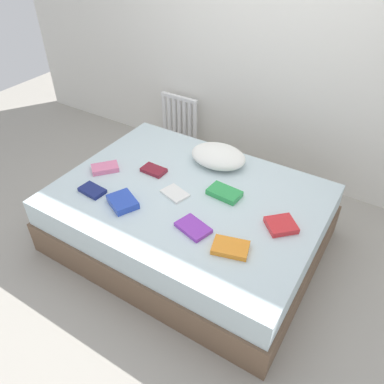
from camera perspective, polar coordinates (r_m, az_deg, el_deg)
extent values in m
plane|color=#9E998E|center=(3.18, -0.48, -7.30)|extent=(8.00, 8.00, 0.00)
cube|color=silver|center=(3.55, 12.17, 23.28)|extent=(6.00, 0.10, 2.80)
cube|color=brown|center=(3.08, -0.49, -5.47)|extent=(2.00, 1.50, 0.28)
cube|color=silver|center=(2.91, -0.52, -1.91)|extent=(1.96, 1.46, 0.22)
cylinder|color=white|center=(4.27, -4.17, 11.72)|extent=(0.04, 0.04, 0.51)
cylinder|color=white|center=(4.24, -3.43, 11.52)|extent=(0.04, 0.04, 0.51)
cylinder|color=white|center=(4.20, -2.68, 11.31)|extent=(0.04, 0.04, 0.51)
cylinder|color=white|center=(4.17, -1.91, 11.10)|extent=(0.04, 0.04, 0.51)
cylinder|color=white|center=(4.14, -1.14, 10.89)|extent=(0.04, 0.04, 0.51)
cylinder|color=white|center=(4.11, -0.36, 10.67)|extent=(0.04, 0.04, 0.51)
cylinder|color=white|center=(4.08, 0.44, 10.44)|extent=(0.04, 0.04, 0.51)
cube|color=white|center=(4.07, -1.98, 14.03)|extent=(0.44, 0.04, 0.04)
cube|color=white|center=(4.28, -1.85, 8.33)|extent=(0.44, 0.04, 0.04)
ellipsoid|color=white|center=(3.15, 3.99, 5.44)|extent=(0.47, 0.36, 0.14)
cube|color=green|center=(2.82, 4.92, -0.13)|extent=(0.25, 0.17, 0.04)
cube|color=white|center=(2.83, -2.60, -0.23)|extent=(0.23, 0.19, 0.02)
cube|color=maroon|center=(3.08, -5.80, 3.31)|extent=(0.20, 0.13, 0.03)
cube|color=navy|center=(2.95, -14.82, 0.24)|extent=(0.21, 0.14, 0.03)
cube|color=orange|center=(2.42, 5.83, -8.35)|extent=(0.26, 0.21, 0.04)
cube|color=pink|center=(3.16, -13.00, 3.55)|extent=(0.24, 0.25, 0.04)
cube|color=#2847B7|center=(2.77, -10.43, -1.46)|extent=(0.27, 0.25, 0.05)
cube|color=purple|center=(2.54, 0.18, -5.40)|extent=(0.26, 0.21, 0.03)
cube|color=red|center=(2.62, 13.30, -4.88)|extent=(0.26, 0.26, 0.04)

